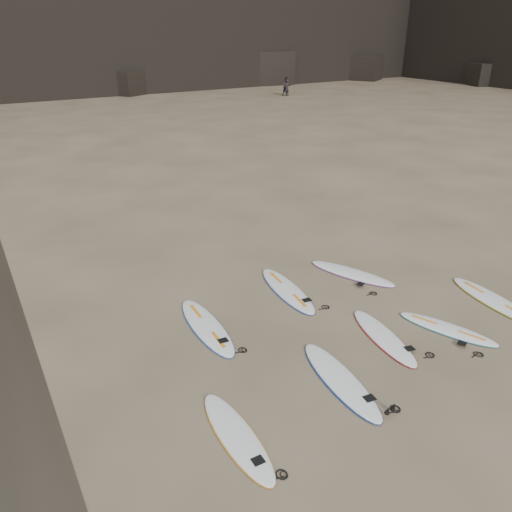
{
  "coord_description": "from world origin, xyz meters",
  "views": [
    {
      "loc": [
        -7.44,
        -6.54,
        6.48
      ],
      "look_at": [
        -2.01,
        2.62,
        1.5
      ],
      "focal_mm": 35.0,
      "sensor_mm": 36.0,
      "label": 1
    }
  ],
  "objects_px": {
    "surfboard_0": "(237,436)",
    "surfboard_1": "(340,380)",
    "surfboard_2": "(383,337)",
    "surfboard_6": "(287,290)",
    "surfboard_5": "(207,326)",
    "person_a": "(287,88)",
    "surfboard_3": "(447,329)",
    "surfboard_7": "(352,273)",
    "person_b": "(287,86)",
    "surfboard_4": "(494,300)"
  },
  "relations": [
    {
      "from": "surfboard_0",
      "to": "surfboard_1",
      "type": "xyz_separation_m",
      "value": [
        2.48,
        0.25,
        0.0
      ]
    },
    {
      "from": "surfboard_2",
      "to": "surfboard_6",
      "type": "bearing_deg",
      "value": 114.1
    },
    {
      "from": "surfboard_5",
      "to": "surfboard_6",
      "type": "bearing_deg",
      "value": 13.79
    },
    {
      "from": "surfboard_1",
      "to": "person_a",
      "type": "xyz_separation_m",
      "value": [
        23.12,
        36.44,
        0.72
      ]
    },
    {
      "from": "surfboard_1",
      "to": "surfboard_3",
      "type": "distance_m",
      "value": 3.32
    },
    {
      "from": "surfboard_2",
      "to": "surfboard_7",
      "type": "relative_size",
      "value": 0.93
    },
    {
      "from": "surfboard_2",
      "to": "surfboard_1",
      "type": "bearing_deg",
      "value": -147.99
    },
    {
      "from": "surfboard_6",
      "to": "person_b",
      "type": "relative_size",
      "value": 1.56
    },
    {
      "from": "surfboard_4",
      "to": "surfboard_5",
      "type": "xyz_separation_m",
      "value": [
        -6.85,
        2.66,
        0.0
      ]
    },
    {
      "from": "surfboard_4",
      "to": "surfboard_6",
      "type": "relative_size",
      "value": 0.99
    },
    {
      "from": "person_a",
      "to": "surfboard_5",
      "type": "bearing_deg",
      "value": 41.37
    },
    {
      "from": "surfboard_1",
      "to": "surfboard_6",
      "type": "relative_size",
      "value": 0.97
    },
    {
      "from": "surfboard_3",
      "to": "surfboard_6",
      "type": "distance_m",
      "value": 4.06
    },
    {
      "from": "surfboard_4",
      "to": "surfboard_5",
      "type": "distance_m",
      "value": 7.35
    },
    {
      "from": "surfboard_6",
      "to": "surfboard_5",
      "type": "bearing_deg",
      "value": -162.52
    },
    {
      "from": "surfboard_0",
      "to": "surfboard_3",
      "type": "distance_m",
      "value": 5.82
    },
    {
      "from": "person_a",
      "to": "surfboard_3",
      "type": "bearing_deg",
      "value": 49.15
    },
    {
      "from": "surfboard_3",
      "to": "surfboard_7",
      "type": "bearing_deg",
      "value": 69.2
    },
    {
      "from": "surfboard_4",
      "to": "person_a",
      "type": "distance_m",
      "value": 40.13
    },
    {
      "from": "surfboard_5",
      "to": "surfboard_7",
      "type": "xyz_separation_m",
      "value": [
        4.73,
        0.38,
        -0.0
      ]
    },
    {
      "from": "surfboard_5",
      "to": "person_a",
      "type": "relative_size",
      "value": 1.79
    },
    {
      "from": "surfboard_4",
      "to": "surfboard_7",
      "type": "bearing_deg",
      "value": 131.9
    },
    {
      "from": "surfboard_1",
      "to": "surfboard_2",
      "type": "height_order",
      "value": "surfboard_1"
    },
    {
      "from": "surfboard_0",
      "to": "person_b",
      "type": "relative_size",
      "value": 1.38
    },
    {
      "from": "surfboard_1",
      "to": "surfboard_3",
      "type": "bearing_deg",
      "value": 10.1
    },
    {
      "from": "surfboard_0",
      "to": "person_b",
      "type": "height_order",
      "value": "person_b"
    },
    {
      "from": "surfboard_1",
      "to": "person_b",
      "type": "height_order",
      "value": "person_b"
    },
    {
      "from": "surfboard_4",
      "to": "surfboard_6",
      "type": "xyz_separation_m",
      "value": [
        -4.25,
        3.16,
        0.0
      ]
    },
    {
      "from": "surfboard_5",
      "to": "surfboard_3",
      "type": "bearing_deg",
      "value": -28.61
    },
    {
      "from": "surfboard_6",
      "to": "person_a",
      "type": "distance_m",
      "value": 39.52
    },
    {
      "from": "surfboard_0",
      "to": "surfboard_1",
      "type": "distance_m",
      "value": 2.5
    },
    {
      "from": "surfboard_3",
      "to": "person_a",
      "type": "xyz_separation_m",
      "value": [
        19.8,
        36.27,
        0.72
      ]
    },
    {
      "from": "surfboard_2",
      "to": "person_a",
      "type": "xyz_separation_m",
      "value": [
        21.31,
        35.76,
        0.72
      ]
    },
    {
      "from": "surfboard_4",
      "to": "person_b",
      "type": "bearing_deg",
      "value": 70.71
    },
    {
      "from": "surfboard_7",
      "to": "person_a",
      "type": "bearing_deg",
      "value": 36.41
    },
    {
      "from": "surfboard_3",
      "to": "person_b",
      "type": "relative_size",
      "value": 1.31
    },
    {
      "from": "surfboard_5",
      "to": "surfboard_7",
      "type": "distance_m",
      "value": 4.75
    },
    {
      "from": "surfboard_2",
      "to": "surfboard_7",
      "type": "distance_m",
      "value": 3.16
    },
    {
      "from": "person_b",
      "to": "surfboard_3",
      "type": "bearing_deg",
      "value": -108.38
    },
    {
      "from": "surfboard_3",
      "to": "surfboard_4",
      "type": "xyz_separation_m",
      "value": [
        2.08,
        0.28,
        0.01
      ]
    },
    {
      "from": "surfboard_7",
      "to": "person_b",
      "type": "distance_m",
      "value": 38.57
    },
    {
      "from": "person_b",
      "to": "surfboard_5",
      "type": "bearing_deg",
      "value": -116.13
    },
    {
      "from": "surfboard_0",
      "to": "surfboard_5",
      "type": "bearing_deg",
      "value": 74.65
    },
    {
      "from": "surfboard_3",
      "to": "surfboard_1",
      "type": "bearing_deg",
      "value": 161.26
    },
    {
      "from": "surfboard_1",
      "to": "surfboard_5",
      "type": "bearing_deg",
      "value": 122.38
    },
    {
      "from": "surfboard_0",
      "to": "person_b",
      "type": "distance_m",
      "value": 44.83
    },
    {
      "from": "person_a",
      "to": "person_b",
      "type": "xyz_separation_m",
      "value": [
        0.03,
        0.08,
        0.11
      ]
    },
    {
      "from": "person_a",
      "to": "person_b",
      "type": "bearing_deg",
      "value": -121.07
    },
    {
      "from": "person_b",
      "to": "surfboard_1",
      "type": "bearing_deg",
      "value": -112.13
    },
    {
      "from": "surfboard_0",
      "to": "surfboard_2",
      "type": "relative_size",
      "value": 1.0
    }
  ]
}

